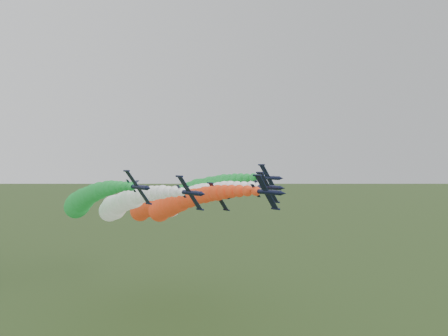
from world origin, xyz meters
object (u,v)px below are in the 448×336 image
at_px(jet_inner_left, 122,204).
at_px(jet_inner_right, 186,199).
at_px(jet_lead, 177,204).
at_px(jet_outer_left, 84,200).
at_px(jet_outer_right, 194,191).
at_px(jet_trail, 154,205).

bearing_deg(jet_inner_left, jet_inner_right, -3.08).
height_order(jet_lead, jet_outer_left, jet_outer_left).
height_order(jet_lead, jet_outer_right, jet_outer_right).
relative_size(jet_lead, jet_outer_left, 1.00).
bearing_deg(jet_outer_right, jet_inner_right, -134.20).
distance_m(jet_inner_left, jet_trail, 22.64).
height_order(jet_inner_left, jet_inner_right, jet_inner_right).
xyz_separation_m(jet_inner_right, jet_outer_right, (10.28, 10.57, 1.89)).
xyz_separation_m(jet_lead, jet_outer_left, (-20.90, 21.00, 0.67)).
xyz_separation_m(jet_lead, jet_inner_right, (9.79, 10.07, 0.19)).
height_order(jet_inner_left, jet_outer_left, jet_outer_left).
relative_size(jet_inner_right, jet_outer_left, 1.01).
xyz_separation_m(jet_lead, jet_inner_left, (-12.71, 11.28, -0.23)).
xyz_separation_m(jet_inner_right, jet_trail, (-4.37, 14.52, -2.93)).
height_order(jet_inner_left, jet_trail, jet_inner_left).
distance_m(jet_outer_left, jet_trail, 26.79).
relative_size(jet_inner_left, jet_outer_right, 1.00).
xyz_separation_m(jet_outer_right, jet_trail, (-14.65, 3.95, -4.82)).
bearing_deg(jet_outer_left, jet_outer_right, -0.50).
bearing_deg(jet_trail, jet_inner_right, -73.27).
distance_m(jet_inner_right, jet_trail, 15.45).
relative_size(jet_outer_left, jet_trail, 1.00).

